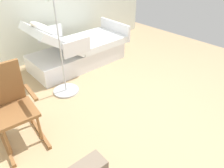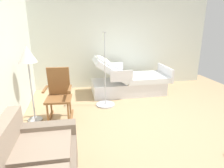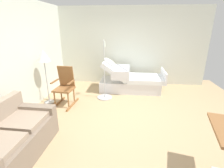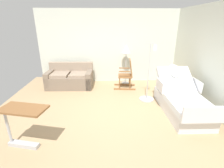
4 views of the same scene
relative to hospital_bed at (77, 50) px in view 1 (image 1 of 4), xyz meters
The scene contains 4 objects.
ground_plane 1.82m from the hospital_bed, behind, with size 6.35×6.35×0.00m, color tan.
hospital_bed is the anchor object (origin of this frame).
rocking_chair 2.15m from the hospital_bed, 123.97° to the left, with size 0.80×0.54×1.05m.
iv_pole 1.04m from the hospital_bed, 132.60° to the left, with size 0.44×0.44×1.69m.
Camera 1 is at (-1.71, 2.24, 2.13)m, focal length 34.06 mm.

